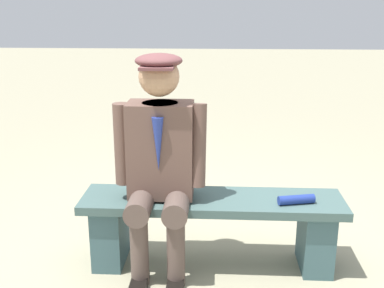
{
  "coord_description": "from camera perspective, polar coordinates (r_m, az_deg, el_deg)",
  "views": [
    {
      "loc": [
        -0.02,
        2.77,
        1.64
      ],
      "look_at": [
        0.13,
        0.0,
        0.81
      ],
      "focal_mm": 44.65,
      "sensor_mm": 36.0,
      "label": 1
    }
  ],
  "objects": [
    {
      "name": "ground_plane",
      "position": [
        3.22,
        2.33,
        -14.06
      ],
      "size": [
        30.0,
        30.0,
        0.0
      ],
      "primitive_type": "plane",
      "color": "gray"
    },
    {
      "name": "bench",
      "position": [
        3.08,
        2.4,
        -9.26
      ],
      "size": [
        1.64,
        0.4,
        0.46
      ],
      "color": "#405A58",
      "rests_on": "ground"
    },
    {
      "name": "rolled_magazine",
      "position": [
        2.98,
        12.35,
        -6.5
      ],
      "size": [
        0.23,
        0.11,
        0.06
      ],
      "primitive_type": "cylinder",
      "rotation": [
        0.0,
        1.57,
        0.23
      ],
      "color": "navy",
      "rests_on": "bench"
    },
    {
      "name": "seated_man",
      "position": [
        2.88,
        -3.87,
        -1.38
      ],
      "size": [
        0.57,
        0.55,
        1.36
      ],
      "color": "brown",
      "rests_on": "ground"
    }
  ]
}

